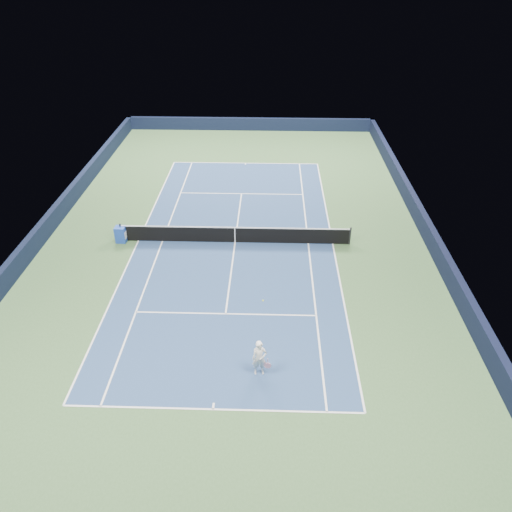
{
  "coord_description": "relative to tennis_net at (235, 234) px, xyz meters",
  "views": [
    {
      "loc": [
        1.95,
        -24.12,
        14.32
      ],
      "look_at": [
        1.28,
        -3.0,
        1.0
      ],
      "focal_mm": 35.0,
      "sensor_mm": 36.0,
      "label": 1
    }
  ],
  "objects": [
    {
      "name": "tennis_player",
      "position": [
        1.64,
        -10.02,
        0.29
      ],
      "size": [
        0.77,
        1.25,
        2.83
      ],
      "color": "white",
      "rests_on": "ground"
    },
    {
      "name": "wall_far",
      "position": [
        0.0,
        19.82,
        0.05
      ],
      "size": [
        22.0,
        0.35,
        1.1
      ],
      "primitive_type": "cube",
      "color": "black",
      "rests_on": "ground"
    },
    {
      "name": "sideline_doubles_right",
      "position": [
        5.49,
        0.0,
        -0.5
      ],
      "size": [
        0.08,
        23.77,
        0.0
      ],
      "primitive_type": "cube",
      "color": "white",
      "rests_on": "ground"
    },
    {
      "name": "center_mark_far",
      "position": [
        0.0,
        11.73,
        -0.5
      ],
      "size": [
        0.08,
        0.3,
        0.0
      ],
      "primitive_type": "cube",
      "color": "white",
      "rests_on": "ground"
    },
    {
      "name": "sponsor_cube",
      "position": [
        -6.4,
        -0.12,
        -0.04
      ],
      "size": [
        0.6,
        0.55,
        0.93
      ],
      "color": "#1D44B3",
      "rests_on": "ground"
    },
    {
      "name": "ground",
      "position": [
        0.0,
        0.0,
        -0.5
      ],
      "size": [
        40.0,
        40.0,
        0.0
      ],
      "primitive_type": "plane",
      "color": "#36572F",
      "rests_on": "ground"
    },
    {
      "name": "sideline_singles_right",
      "position": [
        4.12,
        0.0,
        -0.5
      ],
      "size": [
        0.08,
        23.77,
        0.0
      ],
      "primitive_type": "cube",
      "color": "white",
      "rests_on": "ground"
    },
    {
      "name": "wall_right",
      "position": [
        10.82,
        0.0,
        0.05
      ],
      "size": [
        0.35,
        40.0,
        1.1
      ],
      "primitive_type": "cube",
      "color": "black",
      "rests_on": "ground"
    },
    {
      "name": "sideline_doubles_left",
      "position": [
        -5.49,
        0.0,
        -0.5
      ],
      "size": [
        0.08,
        23.77,
        0.0
      ],
      "primitive_type": "cube",
      "color": "white",
      "rests_on": "ground"
    },
    {
      "name": "center_mark_near",
      "position": [
        0.0,
        -11.73,
        -0.5
      ],
      "size": [
        0.08,
        0.3,
        0.0
      ],
      "primitive_type": "cube",
      "color": "white",
      "rests_on": "ground"
    },
    {
      "name": "center_service_line",
      "position": [
        0.0,
        0.0,
        -0.5
      ],
      "size": [
        0.08,
        12.8,
        0.0
      ],
      "primitive_type": "cube",
      "color": "white",
      "rests_on": "ground"
    },
    {
      "name": "sideline_singles_left",
      "position": [
        -4.12,
        0.0,
        -0.5
      ],
      "size": [
        0.08,
        23.77,
        0.0
      ],
      "primitive_type": "cube",
      "color": "white",
      "rests_on": "ground"
    },
    {
      "name": "service_line_far",
      "position": [
        0.0,
        6.4,
        -0.5
      ],
      "size": [
        8.23,
        0.08,
        0.0
      ],
      "primitive_type": "cube",
      "color": "white",
      "rests_on": "ground"
    },
    {
      "name": "baseline_near",
      "position": [
        0.0,
        -11.88,
        -0.5
      ],
      "size": [
        10.97,
        0.08,
        0.0
      ],
      "primitive_type": "cube",
      "color": "white",
      "rests_on": "ground"
    },
    {
      "name": "service_line_near",
      "position": [
        0.0,
        -6.4,
        -0.5
      ],
      "size": [
        8.23,
        0.08,
        0.0
      ],
      "primitive_type": "cube",
      "color": "white",
      "rests_on": "ground"
    },
    {
      "name": "wall_left",
      "position": [
        -10.82,
        0.0,
        0.05
      ],
      "size": [
        0.35,
        40.0,
        1.1
      ],
      "primitive_type": "cube",
      "color": "black",
      "rests_on": "ground"
    },
    {
      "name": "tennis_net",
      "position": [
        0.0,
        0.0,
        0.0
      ],
      "size": [
        12.9,
        0.1,
        1.07
      ],
      "color": "black",
      "rests_on": "ground"
    },
    {
      "name": "court_surface",
      "position": [
        0.0,
        0.0,
        -0.5
      ],
      "size": [
        10.97,
        23.77,
        0.01
      ],
      "primitive_type": "cube",
      "color": "navy",
      "rests_on": "ground"
    },
    {
      "name": "baseline_far",
      "position": [
        0.0,
        11.88,
        -0.5
      ],
      "size": [
        10.97,
        0.08,
        0.0
      ],
      "primitive_type": "cube",
      "color": "white",
      "rests_on": "ground"
    }
  ]
}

